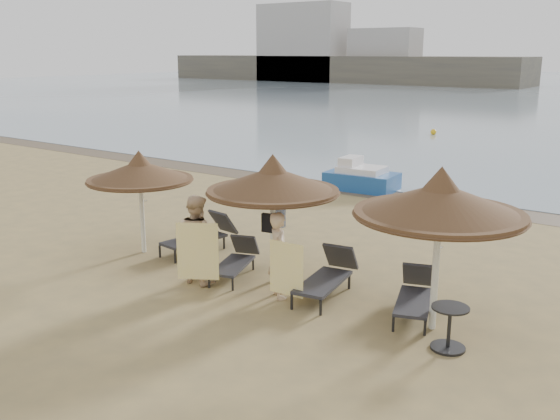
% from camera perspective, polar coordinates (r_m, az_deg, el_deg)
% --- Properties ---
extents(ground, '(160.00, 160.00, 0.00)m').
position_cam_1_polar(ground, '(12.83, -2.38, -7.25)').
color(ground, '#9A824B').
rests_on(ground, ground).
extents(wet_sand_strip, '(200.00, 1.60, 0.01)m').
position_cam_1_polar(wet_sand_strip, '(20.70, 13.94, 0.74)').
color(wet_sand_strip, brown).
rests_on(wet_sand_strip, ground).
extents(far_shore, '(150.00, 54.80, 12.00)m').
position_cam_1_polar(far_shore, '(93.06, 15.86, 12.68)').
color(far_shore, brown).
rests_on(far_shore, ground).
extents(palapa_left, '(2.50, 2.50, 2.48)m').
position_cam_1_polar(palapa_left, '(14.99, -12.71, 3.44)').
color(palapa_left, silver).
rests_on(palapa_left, ground).
extents(palapa_center, '(2.74, 2.74, 2.72)m').
position_cam_1_polar(palapa_center, '(12.64, -0.66, 2.67)').
color(palapa_center, silver).
rests_on(palapa_center, ground).
extents(palapa_right, '(2.91, 2.91, 2.88)m').
position_cam_1_polar(palapa_right, '(10.71, 14.42, 0.81)').
color(palapa_right, silver).
rests_on(palapa_right, ground).
extents(lounger_far_left, '(0.92, 2.04, 0.88)m').
position_cam_1_polar(lounger_far_left, '(15.26, -7.08, -2.23)').
color(lounger_far_left, black).
rests_on(lounger_far_left, ground).
extents(lounger_near_left, '(1.10, 1.80, 0.76)m').
position_cam_1_polar(lounger_near_left, '(13.57, -4.01, -4.51)').
color(lounger_near_left, black).
rests_on(lounger_near_left, ground).
extents(lounger_near_right, '(0.95, 2.04, 0.88)m').
position_cam_1_polar(lounger_near_right, '(12.52, 4.43, -5.91)').
color(lounger_near_right, black).
rests_on(lounger_near_right, ground).
extents(lounger_far_right, '(1.13, 1.88, 0.80)m').
position_cam_1_polar(lounger_far_right, '(11.90, 12.25, -7.49)').
color(lounger_far_right, black).
rests_on(lounger_far_right, ground).
extents(side_table, '(0.61, 0.61, 0.74)m').
position_cam_1_polar(side_table, '(10.63, 15.20, -10.47)').
color(side_table, black).
rests_on(side_table, ground).
extents(person_left, '(1.02, 0.68, 2.17)m').
position_cam_1_polar(person_left, '(13.02, -7.65, -2.00)').
color(person_left, '#D7B38B').
rests_on(person_left, ground).
extents(person_right, '(1.09, 1.04, 2.00)m').
position_cam_1_polar(person_right, '(12.12, -0.08, -3.52)').
color(person_right, '#D7B38B').
rests_on(person_right, ground).
extents(towel_left, '(0.74, 0.46, 1.19)m').
position_cam_1_polar(towel_left, '(12.62, -7.55, -3.78)').
color(towel_left, yellow).
rests_on(towel_left, ground).
extents(towel_right, '(0.75, 0.05, 1.05)m').
position_cam_1_polar(towel_right, '(11.83, 0.58, -5.40)').
color(towel_right, yellow).
rests_on(towel_right, ground).
extents(bag_patterned, '(0.34, 0.15, 0.42)m').
position_cam_1_polar(bag_patterned, '(12.96, -0.18, -0.58)').
color(bag_patterned, silver).
rests_on(bag_patterned, ground).
extents(bag_dark, '(0.29, 0.14, 0.39)m').
position_cam_1_polar(bag_dark, '(12.71, -1.08, -1.20)').
color(bag_dark, black).
rests_on(bag_dark, ground).
extents(pedal_boat, '(2.52, 1.61, 1.13)m').
position_cam_1_polar(pedal_boat, '(22.03, 7.41, 2.95)').
color(pedal_boat, '#1C4E95').
rests_on(pedal_boat, ground).
extents(buoy_left, '(0.34, 0.34, 0.34)m').
position_cam_1_polar(buoy_left, '(37.51, 13.85, 6.94)').
color(buoy_left, yellow).
rests_on(buoy_left, ground).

